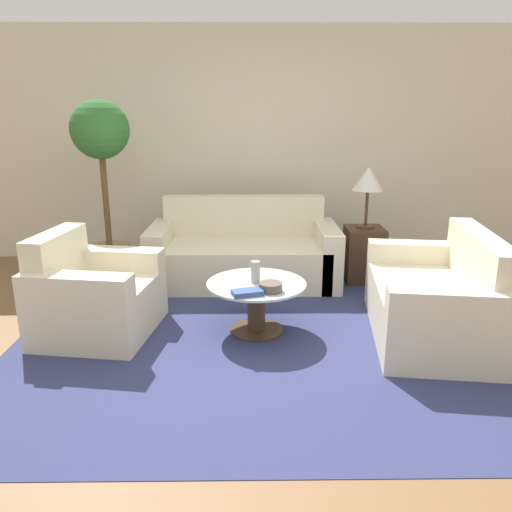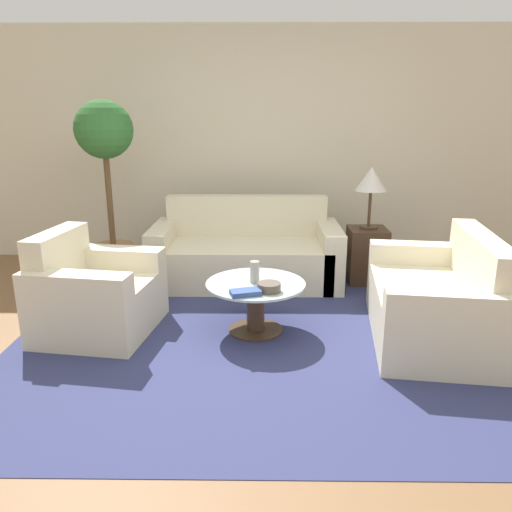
% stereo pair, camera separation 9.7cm
% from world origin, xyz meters
% --- Properties ---
extents(ground_plane, '(14.00, 14.00, 0.00)m').
position_xyz_m(ground_plane, '(0.00, 0.00, 0.00)').
color(ground_plane, brown).
extents(wall_back, '(10.00, 0.06, 2.60)m').
position_xyz_m(wall_back, '(0.00, 2.74, 1.30)').
color(wall_back, beige).
rests_on(wall_back, ground_plane).
extents(rug, '(3.67, 3.36, 0.01)m').
position_xyz_m(rug, '(0.01, 0.55, 0.00)').
color(rug, navy).
rests_on(rug, ground_plane).
extents(sofa_main, '(1.87, 0.88, 0.83)m').
position_xyz_m(sofa_main, '(-0.11, 1.81, 0.27)').
color(sofa_main, beige).
rests_on(sofa_main, ground_plane).
extents(armchair, '(0.93, 1.00, 0.80)m').
position_xyz_m(armchair, '(-1.28, 0.56, 0.28)').
color(armchair, beige).
rests_on(armchair, ground_plane).
extents(loveseat, '(1.01, 1.51, 0.82)m').
position_xyz_m(loveseat, '(1.42, 0.46, 0.27)').
color(loveseat, beige).
rests_on(loveseat, ground_plane).
extents(coffee_table, '(0.78, 0.78, 0.41)m').
position_xyz_m(coffee_table, '(0.01, 0.55, 0.26)').
color(coffee_table, '#422D1E').
rests_on(coffee_table, ground_plane).
extents(side_table, '(0.38, 0.38, 0.56)m').
position_xyz_m(side_table, '(1.12, 1.78, 0.28)').
color(side_table, '#422D1E').
rests_on(side_table, ground_plane).
extents(table_lamp, '(0.31, 0.31, 0.61)m').
position_xyz_m(table_lamp, '(1.12, 1.78, 1.03)').
color(table_lamp, '#422D1E').
rests_on(table_lamp, side_table).
extents(potted_plant, '(0.57, 0.57, 1.80)m').
position_xyz_m(potted_plant, '(-1.49, 1.88, 1.19)').
color(potted_plant, '#93704C').
rests_on(potted_plant, ground_plane).
extents(vase, '(0.07, 0.07, 0.17)m').
position_xyz_m(vase, '(0.00, 0.55, 0.49)').
color(vase, '#9E998E').
rests_on(vase, coffee_table).
extents(bowl, '(0.17, 0.17, 0.06)m').
position_xyz_m(bowl, '(0.11, 0.36, 0.44)').
color(bowl, brown).
rests_on(bowl, coffee_table).
extents(book_stack, '(0.24, 0.18, 0.04)m').
position_xyz_m(book_stack, '(-0.06, 0.28, 0.43)').
color(book_stack, '#334C8C').
rests_on(book_stack, coffee_table).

